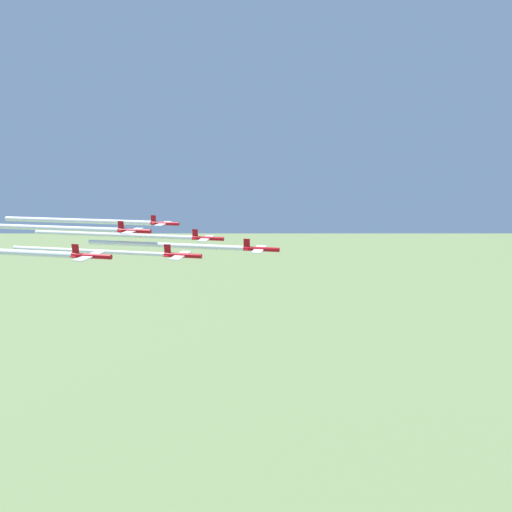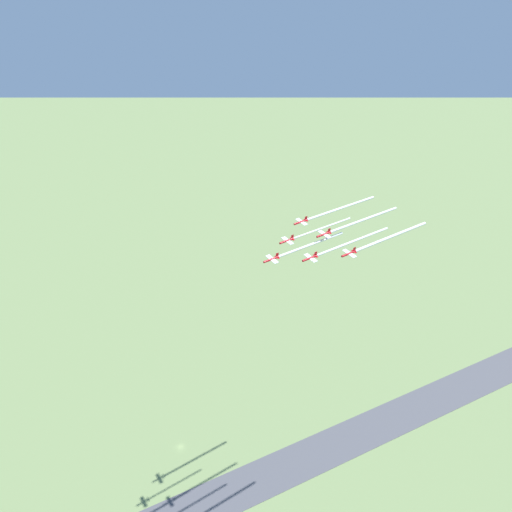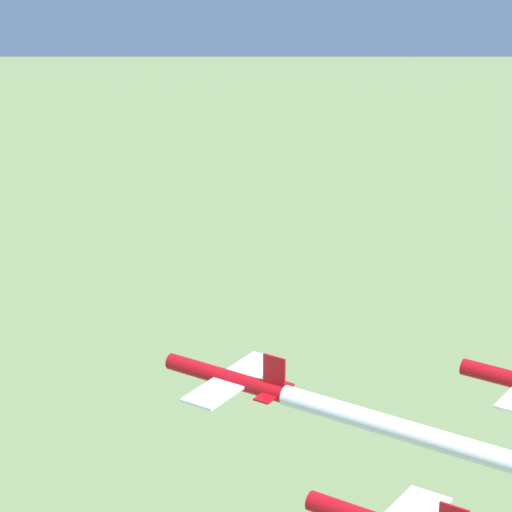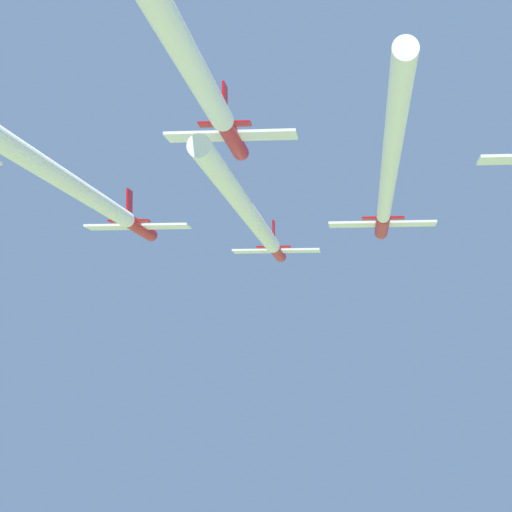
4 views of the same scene
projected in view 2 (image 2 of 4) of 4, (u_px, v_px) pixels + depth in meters
The scene contains 14 objects.
ground_plane at pixel (181, 447), 333.46m from camera, with size 3000.00×3000.00×0.00m, color #6B7F4C.
runway_strip at pixel (267, 477), 315.45m from camera, with size 338.86×514.99×0.20m.
jet_0 at pixel (272, 259), 222.89m from camera, with size 7.20×7.30×2.71m.
jet_1 at pixel (310, 258), 223.48m from camera, with size 7.20×7.30×2.71m.
jet_2 at pixel (287, 241), 235.79m from camera, with size 7.20×7.30×2.71m.
jet_3 at pixel (349, 253), 223.10m from camera, with size 7.20×7.30×2.71m.
jet_4 at pixel (324, 234), 234.75m from camera, with size 7.20×7.30×2.71m.
jet_5 at pixel (301, 222), 247.97m from camera, with size 7.20×7.30×2.71m.
smoke_trail_0 at pixel (311, 244), 233.16m from camera, with size 24.73×30.01×1.16m.
smoke_trail_1 at pixel (353, 241), 235.21m from camera, with size 28.76×34.97×1.11m.
smoke_trail_2 at pixel (323, 228), 245.60m from camera, with size 23.25×28.27×0.89m.
smoke_trail_3 at pixel (392, 237), 235.22m from camera, with size 30.05×36.48×1.34m.
smoke_trail_4 at pixel (364, 220), 246.39m from camera, with size 28.60×34.74×1.20m.
smoke_trail_5 at pixel (341, 208), 259.96m from camera, with size 29.57×35.92×1.23m.
Camera 2 is at (199.35, 72.05, 291.92)m, focal length 35.00 mm.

